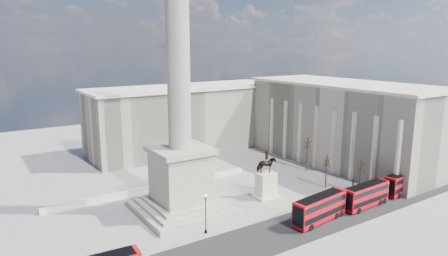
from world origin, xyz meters
TOP-DOWN VIEW (x-y plane):
  - ground at (0.00, 0.00)m, footprint 180.00×180.00m
  - asphalt_road at (5.00, -10.00)m, footprint 120.00×9.00m
  - nelsons_column at (0.00, 5.00)m, footprint 14.00×14.00m
  - balustrade_wall at (0.00, 16.00)m, footprint 40.00×0.60m
  - building_east at (45.00, 10.00)m, footprint 19.00×46.00m
  - building_northeast at (20.00, 40.00)m, footprint 51.00×17.00m
  - red_bus_b at (15.95, -10.45)m, footprint 10.66×3.62m
  - red_bus_c at (26.75, -10.67)m, footprint 9.96×2.75m
  - red_bus_d at (38.13, -10.07)m, footprint 9.90×3.28m
  - victorian_lamp at (-0.77, -4.08)m, footprint 0.52×0.52m
  - equestrian_statue at (15.41, 2.00)m, footprint 4.18×3.14m
  - bare_tree_near at (30.69, -6.27)m, footprint 1.58×1.58m
  - bare_tree_mid at (28.31, -0.34)m, footprint 1.76×1.76m
  - bare_tree_far at (32.73, 9.21)m, footprint 1.94×1.94m
  - pedestrian_walking at (20.91, -6.50)m, footprint 0.69×0.48m
  - pedestrian_standing at (32.19, -3.58)m, footprint 0.87×0.69m
  - pedestrian_crossing at (5.86, -0.47)m, footprint 0.96×0.93m

SIDE VIEW (x-z plane):
  - ground at x=0.00m, z-range 0.00..0.00m
  - asphalt_road at x=5.00m, z-range 0.00..0.01m
  - balustrade_wall at x=0.00m, z-range 0.00..1.10m
  - pedestrian_crossing at x=5.86m, z-range 0.00..1.61m
  - pedestrian_standing at x=32.19m, z-range 0.00..1.78m
  - pedestrian_walking at x=20.91m, z-range 0.00..1.81m
  - red_bus_d at x=38.13m, z-range 0.10..4.03m
  - red_bus_c at x=26.75m, z-range 0.10..4.10m
  - red_bus_b at x=15.95m, z-range 0.10..4.34m
  - equestrian_statue at x=15.41m, z-range -1.30..7.36m
  - victorian_lamp at x=-0.77m, z-range 0.54..6.57m
  - bare_tree_mid at x=28.31m, z-range 1.92..8.60m
  - bare_tree_near at x=30.69m, z-range 1.99..8.89m
  - bare_tree_far at x=32.73m, z-range 2.28..10.19m
  - building_northeast at x=20.00m, z-range 0.02..16.62m
  - building_east at x=45.00m, z-range 0.02..18.62m
  - nelsons_column at x=0.00m, z-range -12.01..37.84m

